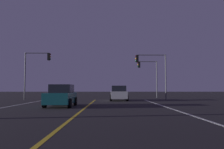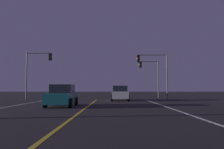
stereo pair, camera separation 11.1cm
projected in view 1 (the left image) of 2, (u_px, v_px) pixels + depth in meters
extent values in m
cube|color=silver|center=(203.00, 119.00, 10.54)|extent=(0.16, 35.25, 0.01)
cube|color=gold|center=(70.00, 119.00, 10.49)|extent=(0.16, 35.25, 0.01)
cylinder|color=black|center=(111.00, 97.00, 28.28)|extent=(0.22, 0.68, 0.68)
cylinder|color=black|center=(126.00, 97.00, 28.30)|extent=(0.22, 0.68, 0.68)
cylinder|color=black|center=(111.00, 98.00, 25.59)|extent=(0.22, 0.68, 0.68)
cylinder|color=black|center=(127.00, 98.00, 25.60)|extent=(0.22, 0.68, 0.68)
cube|color=#B7BABF|center=(119.00, 95.00, 26.96)|extent=(1.80, 4.30, 0.80)
cube|color=black|center=(119.00, 89.00, 26.75)|extent=(1.60, 2.10, 0.64)
cube|color=red|center=(114.00, 94.00, 24.87)|extent=(0.24, 0.08, 0.16)
cube|color=red|center=(125.00, 94.00, 24.88)|extent=(0.24, 0.08, 0.16)
cylinder|color=black|center=(70.00, 103.00, 16.66)|extent=(0.22, 0.68, 0.68)
cylinder|color=black|center=(44.00, 103.00, 16.64)|extent=(0.22, 0.68, 0.68)
cylinder|color=black|center=(75.00, 101.00, 19.36)|extent=(0.22, 0.68, 0.68)
cylinder|color=black|center=(54.00, 101.00, 19.34)|extent=(0.22, 0.68, 0.68)
cube|color=#145156|center=(61.00, 98.00, 18.02)|extent=(1.80, 4.30, 0.80)
cube|color=black|center=(62.00, 89.00, 18.31)|extent=(1.60, 2.10, 0.64)
cube|color=red|center=(73.00, 96.00, 20.13)|extent=(0.24, 0.08, 0.16)
cube|color=red|center=(59.00, 96.00, 20.12)|extent=(0.24, 0.08, 0.16)
cylinder|color=#4C4C51|center=(166.00, 77.00, 28.82)|extent=(0.14, 0.14, 5.58)
cylinder|color=#4C4C51|center=(151.00, 55.00, 28.97)|extent=(3.50, 0.10, 0.10)
cube|color=black|center=(137.00, 59.00, 28.93)|extent=(0.28, 0.36, 0.90)
sphere|color=#3A0605|center=(136.00, 56.00, 28.94)|extent=(0.20, 0.20, 0.20)
sphere|color=orange|center=(136.00, 59.00, 28.93)|extent=(0.20, 0.20, 0.20)
sphere|color=#063816|center=(136.00, 61.00, 28.91)|extent=(0.20, 0.20, 0.20)
cylinder|color=#4C4C51|center=(25.00, 76.00, 28.67)|extent=(0.14, 0.14, 5.81)
cylinder|color=#4C4C51|center=(37.00, 53.00, 28.85)|extent=(2.89, 0.10, 0.10)
cube|color=black|center=(49.00, 57.00, 28.84)|extent=(0.28, 0.36, 0.90)
sphere|color=#3A0605|center=(50.00, 54.00, 28.86)|extent=(0.20, 0.20, 0.20)
sphere|color=orange|center=(50.00, 57.00, 28.84)|extent=(0.20, 0.20, 0.20)
sphere|color=#063816|center=(50.00, 59.00, 28.82)|extent=(0.20, 0.20, 0.20)
cylinder|color=#4C4C51|center=(157.00, 80.00, 34.31)|extent=(0.14, 0.14, 5.39)
cylinder|color=#4C4C51|center=(148.00, 62.00, 34.45)|extent=(2.57, 0.10, 0.10)
cube|color=black|center=(139.00, 65.00, 34.41)|extent=(0.28, 0.36, 0.90)
sphere|color=#3A0605|center=(138.00, 63.00, 34.43)|extent=(0.20, 0.20, 0.20)
sphere|color=orange|center=(138.00, 65.00, 34.41)|extent=(0.20, 0.20, 0.20)
sphere|color=#063816|center=(138.00, 67.00, 34.39)|extent=(0.20, 0.20, 0.20)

